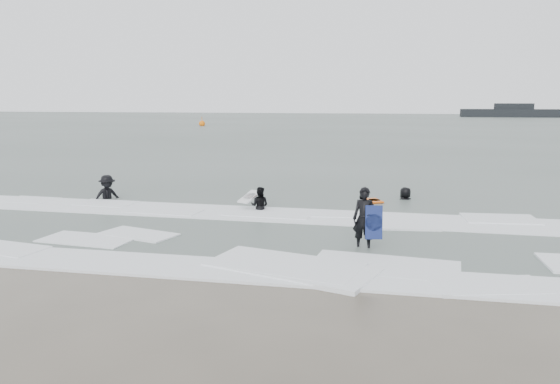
% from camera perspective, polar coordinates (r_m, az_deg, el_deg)
% --- Properties ---
extents(ground, '(320.00, 320.00, 0.00)m').
position_cam_1_polar(ground, '(14.46, -4.33, -7.55)').
color(ground, brown).
rests_on(ground, ground).
extents(sea, '(320.00, 320.00, 0.00)m').
position_cam_1_polar(sea, '(93.40, 10.08, 6.88)').
color(sea, '#47544C').
rests_on(sea, ground).
extents(surfer_centre, '(0.74, 0.56, 1.84)m').
position_cam_1_polar(surfer_centre, '(15.99, 8.71, -5.95)').
color(surfer_centre, black).
rests_on(surfer_centre, ground).
extents(surfer_wading, '(0.76, 0.61, 1.49)m').
position_cam_1_polar(surfer_wading, '(21.22, -2.13, -1.98)').
color(surfer_wading, black).
rests_on(surfer_wading, ground).
extents(surfer_breaker, '(1.37, 1.43, 1.95)m').
position_cam_1_polar(surfer_breaker, '(24.53, -17.55, -0.84)').
color(surfer_breaker, black).
rests_on(surfer_breaker, ground).
extents(surfer_right_near, '(0.76, 0.92, 1.48)m').
position_cam_1_polar(surfer_right_near, '(23.35, 8.60, -1.01)').
color(surfer_right_near, black).
rests_on(surfer_right_near, ground).
extents(surfer_right_far, '(1.01, 0.93, 1.73)m').
position_cam_1_polar(surfer_right_far, '(23.99, 12.95, -0.86)').
color(surfer_right_far, black).
rests_on(surfer_right_far, ground).
extents(surf_foam, '(30.03, 9.06, 0.09)m').
position_cam_1_polar(surf_foam, '(17.90, -0.90, -4.03)').
color(surf_foam, white).
rests_on(surf_foam, ground).
extents(bodyboards, '(5.66, 8.14, 1.25)m').
position_cam_1_polar(bodyboards, '(19.90, 5.16, -1.32)').
color(bodyboards, '#111C4F').
rests_on(bodyboards, ground).
extents(buoy, '(1.00, 1.00, 1.65)m').
position_cam_1_polar(buoy, '(90.96, -8.15, 7.09)').
color(buoy, orange).
rests_on(buoy, ground).
extents(vessel_horizon, '(24.81, 4.43, 3.37)m').
position_cam_1_polar(vessel_horizon, '(147.60, 23.20, 7.67)').
color(vessel_horizon, black).
rests_on(vessel_horizon, ground).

